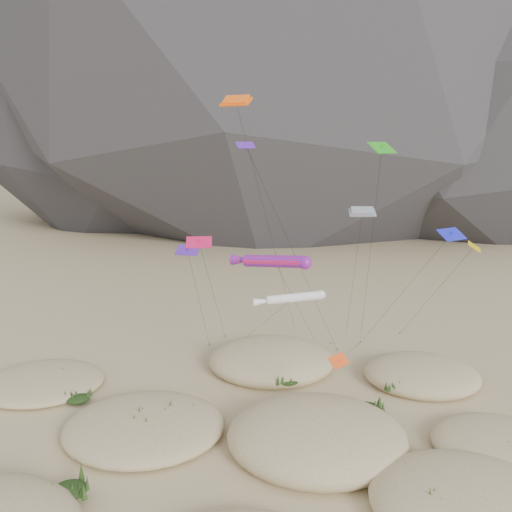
{
  "coord_description": "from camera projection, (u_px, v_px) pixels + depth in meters",
  "views": [
    {
      "loc": [
        -2.16,
        -31.8,
        23.34
      ],
      "look_at": [
        -2.65,
        12.0,
        13.34
      ],
      "focal_mm": 35.0,
      "sensor_mm": 36.0,
      "label": 1
    }
  ],
  "objects": [
    {
      "name": "rainbow_tube_kite",
      "position": [
        272.0,
        261.0,
        45.63
      ],
      "size": [
        9.59,
        14.83,
        13.66
      ],
      "color": "#F4193D",
      "rests_on": "ground"
    },
    {
      "name": "white_tube_kite",
      "position": [
        291.0,
        298.0,
        41.12
      ],
      "size": [
        7.67,
        17.69,
        11.41
      ],
      "color": "silver",
      "rests_on": "ground"
    },
    {
      "name": "multi_parafoil",
      "position": [
        362.0,
        213.0,
        46.86
      ],
      "size": [
        2.49,
        12.55,
        17.47
      ],
      "color": "red",
      "rests_on": "ground"
    },
    {
      "name": "kite_stakes",
      "position": [
        299.0,
        342.0,
        59.19
      ],
      "size": [
        23.49,
        5.32,
        0.3
      ],
      "color": "#3F2D1E",
      "rests_on": "ground"
    },
    {
      "name": "ground",
      "position": [
        291.0,
        472.0,
        36.17
      ],
      "size": [
        500.0,
        500.0,
        0.0
      ],
      "primitive_type": "plane",
      "color": "#CCB789",
      "rests_on": "ground"
    },
    {
      "name": "dunes",
      "position": [
        259.0,
        434.0,
        39.63
      ],
      "size": [
        51.16,
        37.13,
        4.13
      ],
      "color": "#CCB789",
      "rests_on": "ground"
    },
    {
      "name": "orange_parafoil",
      "position": [
        237.0,
        104.0,
        45.48
      ],
      "size": [
        8.27,
        14.68,
        27.58
      ],
      "color": "#F95B0D",
      "rests_on": "ground"
    },
    {
      "name": "dune_grass",
      "position": [
        272.0,
        436.0,
        39.08
      ],
      "size": [
        42.74,
        29.61,
        1.5
      ],
      "color": "black",
      "rests_on": "ground"
    },
    {
      "name": "delta_kites",
      "position": [
        332.0,
        232.0,
        42.41
      ],
      "size": [
        26.18,
        22.6,
        23.36
      ],
      "color": "#4A1BA0",
      "rests_on": "ground"
    }
  ]
}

